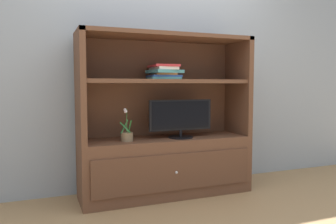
{
  "coord_description": "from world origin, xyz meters",
  "views": [
    {
      "loc": [
        -1.13,
        -2.55,
        1.05
      ],
      "look_at": [
        0.0,
        0.35,
        0.8
      ],
      "focal_mm": 35.61,
      "sensor_mm": 36.0,
      "label": 1
    }
  ],
  "objects_px": {
    "media_console": "(166,145)",
    "potted_plant": "(127,135)",
    "tv_monitor": "(181,118)",
    "magazine_stack": "(164,72)"
  },
  "relations": [
    {
      "from": "tv_monitor",
      "to": "magazine_stack",
      "type": "bearing_deg",
      "value": 158.8
    },
    {
      "from": "tv_monitor",
      "to": "magazine_stack",
      "type": "height_order",
      "value": "magazine_stack"
    },
    {
      "from": "media_console",
      "to": "magazine_stack",
      "type": "height_order",
      "value": "media_console"
    },
    {
      "from": "media_console",
      "to": "potted_plant",
      "type": "xyz_separation_m",
      "value": [
        -0.4,
        -0.08,
        0.13
      ]
    },
    {
      "from": "tv_monitor",
      "to": "potted_plant",
      "type": "distance_m",
      "value": 0.55
    },
    {
      "from": "media_console",
      "to": "tv_monitor",
      "type": "height_order",
      "value": "media_console"
    },
    {
      "from": "tv_monitor",
      "to": "potted_plant",
      "type": "xyz_separation_m",
      "value": [
        -0.53,
        -0.01,
        -0.14
      ]
    },
    {
      "from": "tv_monitor",
      "to": "magazine_stack",
      "type": "xyz_separation_m",
      "value": [
        -0.15,
        0.06,
        0.43
      ]
    },
    {
      "from": "media_console",
      "to": "potted_plant",
      "type": "height_order",
      "value": "media_console"
    },
    {
      "from": "tv_monitor",
      "to": "magazine_stack",
      "type": "distance_m",
      "value": 0.46
    }
  ]
}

